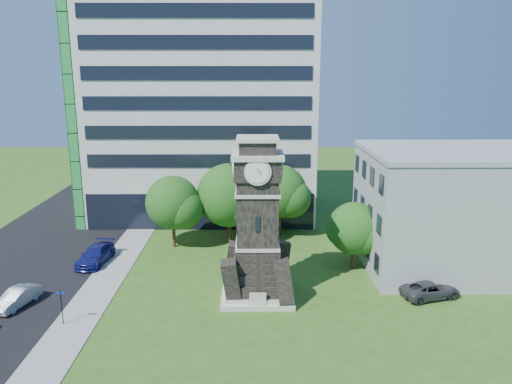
{
  "coord_description": "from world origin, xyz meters",
  "views": [
    {
      "loc": [
        2.62,
        -33.4,
        16.75
      ],
      "look_at": [
        2.92,
        6.52,
        7.09
      ],
      "focal_mm": 35.0,
      "sensor_mm": 36.0,
      "label": 1
    }
  ],
  "objects_px": {
    "car_street_north": "(96,255)",
    "street_sign": "(61,304)",
    "clock_tower": "(257,230)",
    "car_east_lot": "(430,290)",
    "car_street_mid": "(17,298)",
    "park_bench": "(271,296)"
  },
  "relations": [
    {
      "from": "car_east_lot",
      "to": "car_street_mid",
      "type": "bearing_deg",
      "value": 75.73
    },
    {
      "from": "clock_tower",
      "to": "street_sign",
      "type": "distance_m",
      "value": 14.46
    },
    {
      "from": "car_street_mid",
      "to": "car_street_north",
      "type": "distance_m",
      "value": 9.03
    },
    {
      "from": "car_east_lot",
      "to": "street_sign",
      "type": "distance_m",
      "value": 26.67
    },
    {
      "from": "clock_tower",
      "to": "car_street_north",
      "type": "height_order",
      "value": "clock_tower"
    },
    {
      "from": "car_east_lot",
      "to": "street_sign",
      "type": "relative_size",
      "value": 1.81
    },
    {
      "from": "car_street_north",
      "to": "park_bench",
      "type": "distance_m",
      "value": 17.42
    },
    {
      "from": "car_street_north",
      "to": "car_east_lot",
      "type": "xyz_separation_m",
      "value": [
        27.56,
        -7.26,
        -0.13
      ]
    },
    {
      "from": "street_sign",
      "to": "car_east_lot",
      "type": "bearing_deg",
      "value": 18.56
    },
    {
      "from": "car_street_north",
      "to": "street_sign",
      "type": "xyz_separation_m",
      "value": [
        1.22,
        -11.31,
        0.8
      ]
    },
    {
      "from": "car_street_mid",
      "to": "street_sign",
      "type": "height_order",
      "value": "street_sign"
    },
    {
      "from": "car_street_mid",
      "to": "street_sign",
      "type": "relative_size",
      "value": 1.59
    },
    {
      "from": "clock_tower",
      "to": "car_street_north",
      "type": "relative_size",
      "value": 2.33
    },
    {
      "from": "car_street_mid",
      "to": "park_bench",
      "type": "height_order",
      "value": "car_street_mid"
    },
    {
      "from": "park_bench",
      "to": "car_street_mid",
      "type": "bearing_deg",
      "value": -163.79
    },
    {
      "from": "park_bench",
      "to": "clock_tower",
      "type": "bearing_deg",
      "value": 143.54
    },
    {
      "from": "car_street_north",
      "to": "street_sign",
      "type": "height_order",
      "value": "street_sign"
    },
    {
      "from": "car_street_mid",
      "to": "street_sign",
      "type": "bearing_deg",
      "value": -16.98
    },
    {
      "from": "car_street_north",
      "to": "clock_tower",
      "type": "bearing_deg",
      "value": -18.5
    },
    {
      "from": "park_bench",
      "to": "car_street_north",
      "type": "bearing_deg",
      "value": 167.46
    },
    {
      "from": "car_street_north",
      "to": "street_sign",
      "type": "relative_size",
      "value": 2.1
    },
    {
      "from": "car_street_north",
      "to": "car_east_lot",
      "type": "bearing_deg",
      "value": -8.14
    }
  ]
}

